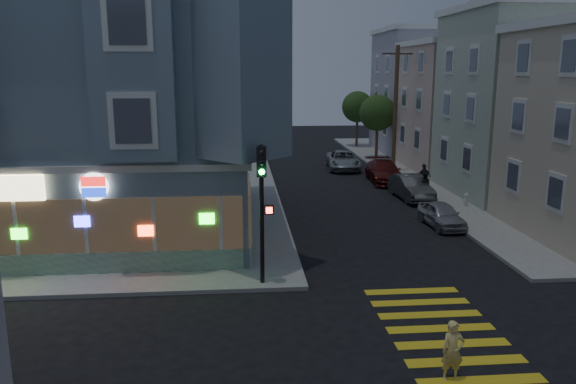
{
  "coord_description": "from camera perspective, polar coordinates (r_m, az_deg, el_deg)",
  "views": [
    {
      "loc": [
        0.72,
        -15.95,
        7.41
      ],
      "look_at": [
        2.56,
        5.08,
        2.81
      ],
      "focal_mm": 35.0,
      "sensor_mm": 36.0,
      "label": 1
    }
  ],
  "objects": [
    {
      "name": "row_house_d",
      "position": [
        53.41,
        15.82,
        9.66
      ],
      "size": [
        12.0,
        8.6,
        10.5
      ],
      "primitive_type": "cube",
      "color": "gray",
      "rests_on": "sidewalk_ne"
    },
    {
      "name": "traffic_signal",
      "position": [
        18.82,
        -2.64,
        0.03
      ],
      "size": [
        0.58,
        0.54,
        4.84
      ],
      "rotation": [
        0.0,
        0.0,
        -0.11
      ],
      "color": "black",
      "rests_on": "sidewalk_nw"
    },
    {
      "name": "parked_car_a",
      "position": [
        28.02,
        15.35,
        -2.25
      ],
      "size": [
        1.61,
        3.56,
        1.19
      ],
      "primitive_type": "imported",
      "rotation": [
        0.0,
        0.0,
        0.06
      ],
      "color": "#9D9EA4",
      "rests_on": "ground"
    },
    {
      "name": "utility_pole",
      "position": [
        41.6,
        10.86,
        8.46
      ],
      "size": [
        2.2,
        0.3,
        9.0
      ],
      "color": "#4C3826",
      "rests_on": "sidewalk_ne"
    },
    {
      "name": "parked_car_c",
      "position": [
        38.37,
        9.75,
        2.05
      ],
      "size": [
        2.25,
        5.03,
        1.43
      ],
      "primitive_type": "imported",
      "rotation": [
        0.0,
        0.0,
        -0.05
      ],
      "color": "#571614",
      "rests_on": "ground"
    },
    {
      "name": "fire_hydrant",
      "position": [
        32.06,
        17.65,
        -0.71
      ],
      "size": [
        0.41,
        0.24,
        0.72
      ],
      "color": "silver",
      "rests_on": "sidewalk_ne"
    },
    {
      "name": "street_tree_far",
      "position": [
        55.27,
        7.07,
        8.58
      ],
      "size": [
        3.0,
        3.0,
        5.3
      ],
      "color": "#4C3826",
      "rests_on": "sidewalk_ne"
    },
    {
      "name": "running_child",
      "position": [
        14.66,
        16.39,
        -15.24
      ],
      "size": [
        0.56,
        0.38,
        1.52
      ],
      "primitive_type": "imported",
      "rotation": [
        0.0,
        0.0,
        -0.02
      ],
      "color": "#E8D276",
      "rests_on": "ground"
    },
    {
      "name": "row_house_c",
      "position": [
        45.14,
        19.79,
        8.06
      ],
      "size": [
        12.0,
        8.6,
        9.0
      ],
      "primitive_type": "cube",
      "color": "tan",
      "rests_on": "sidewalk_ne"
    },
    {
      "name": "ground",
      "position": [
        17.6,
        -7.05,
        -12.71
      ],
      "size": [
        120.0,
        120.0,
        0.0
      ],
      "primitive_type": "plane",
      "color": "black",
      "rests_on": "ground"
    },
    {
      "name": "parked_car_b",
      "position": [
        33.54,
        12.41,
        0.46
      ],
      "size": [
        1.74,
        4.37,
        1.41
      ],
      "primitive_type": "imported",
      "rotation": [
        0.0,
        0.0,
        0.06
      ],
      "color": "#373A3C",
      "rests_on": "ground"
    },
    {
      "name": "parked_car_d",
      "position": [
        42.98,
        5.63,
        3.23
      ],
      "size": [
        2.71,
        5.2,
        1.4
      ],
      "primitive_type": "imported",
      "rotation": [
        0.0,
        0.0,
        -0.08
      ],
      "color": "#959A9E",
      "rests_on": "ground"
    },
    {
      "name": "street_tree_near",
      "position": [
        47.49,
        9.08,
        7.93
      ],
      "size": [
        3.0,
        3.0,
        5.3
      ],
      "color": "#4C3826",
      "rests_on": "sidewalk_ne"
    },
    {
      "name": "sidewalk_ne",
      "position": [
        45.47,
        24.43,
        1.89
      ],
      "size": [
        24.0,
        42.0,
        0.15
      ],
      "primitive_type": "cube",
      "color": "gray",
      "rests_on": "ground"
    },
    {
      "name": "pedestrian_a",
      "position": [
        33.22,
        13.67,
        0.66
      ],
      "size": [
        0.88,
        0.77,
        1.55
      ],
      "primitive_type": "imported",
      "rotation": [
        0.0,
        0.0,
        2.86
      ],
      "color": "black",
      "rests_on": "sidewalk_ne"
    },
    {
      "name": "row_house_b",
      "position": [
        37.12,
        25.67,
        7.98
      ],
      "size": [
        12.0,
        8.6,
        10.5
      ],
      "primitive_type": "cube",
      "color": "#9FAC95",
      "rests_on": "sidewalk_ne"
    },
    {
      "name": "pedestrian_b",
      "position": [
        35.52,
        13.64,
        1.48
      ],
      "size": [
        1.03,
        0.64,
        1.64
      ],
      "primitive_type": "imported",
      "rotation": [
        0.0,
        0.0,
        3.41
      ],
      "color": "#24232B",
      "rests_on": "sidewalk_ne"
    },
    {
      "name": "sidewalk_nw",
      "position": [
        42.11,
        -24.66,
        1.11
      ],
      "size": [
        33.0,
        42.0,
        0.15
      ],
      "primitive_type": "cube",
      "color": "gray",
      "rests_on": "ground"
    },
    {
      "name": "corner_building",
      "position": [
        27.81,
        -19.19,
        8.32
      ],
      "size": [
        14.6,
        14.6,
        11.4
      ],
      "color": "slate",
      "rests_on": "sidewalk_nw"
    }
  ]
}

